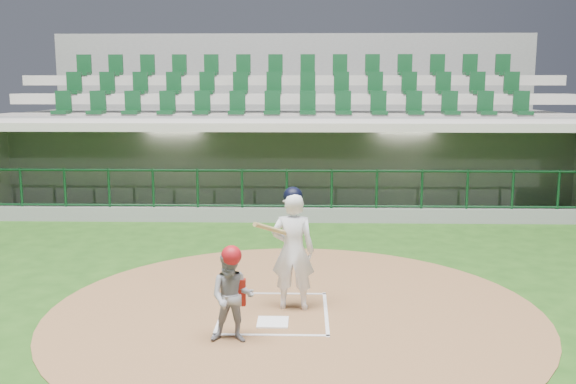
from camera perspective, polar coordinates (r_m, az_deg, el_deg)
name	(u,v)px	position (r m, az deg, el deg)	size (l,w,h in m)	color
ground	(275,306)	(9.73, -1.15, -10.13)	(120.00, 120.00, 0.00)	#1F4714
dirt_circle	(295,311)	(9.53, 0.63, -10.52)	(7.20, 7.20, 0.01)	brown
home_plate	(273,322)	(9.07, -1.36, -11.49)	(0.43, 0.43, 0.02)	white
batter_box_chalk	(274,312)	(9.45, -1.24, -10.65)	(1.55, 1.80, 0.01)	white
dugout_structure	(294,172)	(17.17, 0.53, 1.76)	(16.40, 3.70, 3.00)	gray
seating_deck	(291,144)	(20.15, 0.30, 4.27)	(17.00, 6.72, 5.15)	slate
batter	(293,248)	(9.36, 0.42, -5.03)	(0.87, 0.88, 1.82)	white
catcher	(232,295)	(8.29, -4.99, -9.08)	(0.60, 0.47, 1.27)	gray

